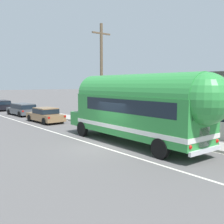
{
  "coord_description": "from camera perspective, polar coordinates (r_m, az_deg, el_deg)",
  "views": [
    {
      "loc": [
        -8.81,
        -11.85,
        3.56
      ],
      "look_at": [
        1.78,
        1.3,
        1.77
      ],
      "focal_mm": 42.64,
      "sensor_mm": 36.0,
      "label": 1
    }
  ],
  "objects": [
    {
      "name": "car_lead",
      "position": [
        25.45,
        -14.09,
        -0.51
      ],
      "size": [
        2.05,
        4.55,
        1.37
      ],
      "color": "olive",
      "rests_on": "ground"
    },
    {
      "name": "lane_markings",
      "position": [
        26.34,
        -14.71,
        -1.91
      ],
      "size": [
        4.05,
        80.0,
        0.01
      ],
      "color": "silver",
      "rests_on": "ground"
    },
    {
      "name": "utility_pole",
      "position": [
        22.45,
        -2.28,
        8.25
      ],
      "size": [
        1.8,
        0.24,
        8.5
      ],
      "color": "brown",
      "rests_on": "ground"
    },
    {
      "name": "sidewalk_slab",
      "position": [
        26.01,
        -6.72,
        -1.7
      ],
      "size": [
        1.91,
        90.0,
        0.15
      ],
      "primitive_type": "cube",
      "color": "#9E9B93",
      "rests_on": "ground"
    },
    {
      "name": "car_third",
      "position": [
        38.75,
        -22.73,
        1.47
      ],
      "size": [
        2.09,
        4.36,
        1.37
      ],
      "color": "black",
      "rests_on": "ground"
    },
    {
      "name": "painted_bus",
      "position": [
        15.25,
        6.18,
        1.28
      ],
      "size": [
        2.73,
        11.57,
        4.12
      ],
      "color": "#2D8C3D",
      "rests_on": "ground"
    },
    {
      "name": "car_second",
      "position": [
        31.66,
        -18.67,
        0.7
      ],
      "size": [
        2.08,
        4.62,
        1.37
      ],
      "color": "#474C51",
      "rests_on": "ground"
    },
    {
      "name": "ground_plane",
      "position": [
        15.19,
        -2.16,
        -7.52
      ],
      "size": [
        300.0,
        300.0,
        0.0
      ],
      "primitive_type": "plane",
      "color": "#565454"
    }
  ]
}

